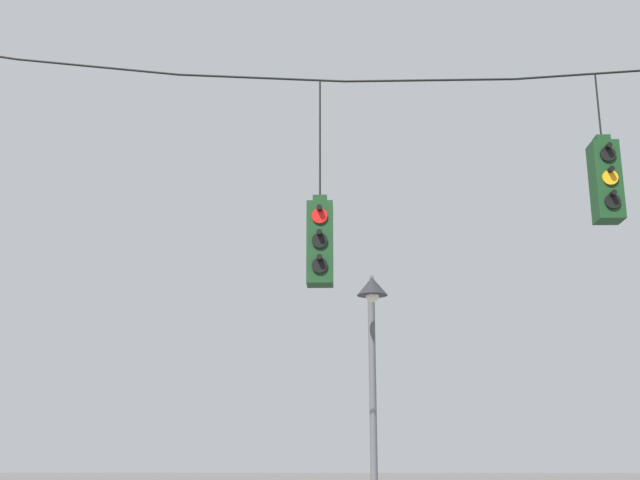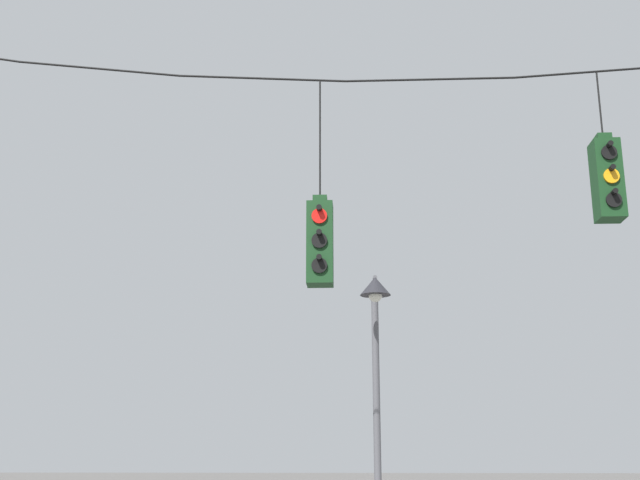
{
  "view_description": "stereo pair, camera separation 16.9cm",
  "coord_description": "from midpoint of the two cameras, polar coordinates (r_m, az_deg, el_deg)",
  "views": [
    {
      "loc": [
        -1.2,
        -10.05,
        2.15
      ],
      "look_at": [
        -1.5,
        -0.01,
        4.86
      ],
      "focal_mm": 45.0,
      "sensor_mm": 36.0,
      "label": 1
    },
    {
      "loc": [
        -1.03,
        -10.05,
        2.15
      ],
      "look_at": [
        -1.5,
        -0.01,
        4.86
      ],
      "focal_mm": 45.0,
      "sensor_mm": 36.0,
      "label": 2
    }
  ],
  "objects": [
    {
      "name": "traffic_light_near_right_pole",
      "position": [
        10.4,
        -0.47,
        -0.14
      ],
      "size": [
        0.34,
        0.46,
        2.87
      ],
      "color": "#143819"
    },
    {
      "name": "span_wire",
      "position": [
        11.39,
        7.31,
        12.43
      ],
      "size": [
        16.11,
        0.03,
        0.84
      ],
      "color": "black"
    },
    {
      "name": "traffic_light_near_left_pole",
      "position": [
        11.15,
        19.24,
        4.02
      ],
      "size": [
        0.34,
        0.46,
        2.08
      ],
      "color": "#143819"
    },
    {
      "name": "street_lamp",
      "position": [
        13.38,
        3.4,
        -7.83
      ],
      "size": [
        0.51,
        0.88,
        5.07
      ],
      "color": "#515156",
      "rests_on": "ground_plane"
    }
  ]
}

